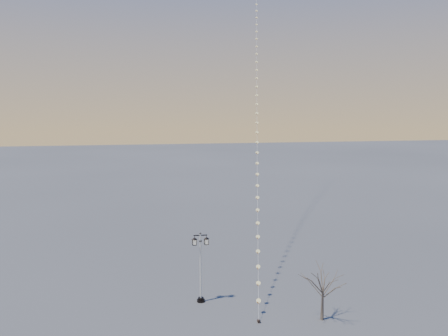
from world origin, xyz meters
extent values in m
plane|color=#4C4D4D|center=(0.00, 0.00, 0.00)|extent=(300.00, 300.00, 0.00)
cylinder|color=black|center=(-1.45, 3.25, 0.08)|extent=(0.59, 0.59, 0.17)
cylinder|color=black|center=(-1.45, 3.25, 0.24)|extent=(0.42, 0.42, 0.15)
cylinder|color=beige|center=(-1.45, 3.25, 2.79)|extent=(0.14, 0.14, 4.95)
cylinder|color=black|center=(-1.45, 3.25, 4.69)|extent=(0.21, 0.21, 0.06)
cube|color=black|center=(-1.45, 3.25, 5.11)|extent=(1.00, 0.10, 0.06)
sphere|color=black|center=(-1.45, 3.25, 5.24)|extent=(0.15, 0.15, 0.15)
pyramid|color=black|center=(-1.90, 3.27, 4.95)|extent=(0.46, 0.46, 0.15)
cube|color=beige|center=(-1.90, 3.27, 4.63)|extent=(0.27, 0.27, 0.36)
cube|color=black|center=(-1.90, 3.27, 4.43)|extent=(0.32, 0.32, 0.04)
pyramid|color=black|center=(-1.01, 3.24, 4.95)|extent=(0.46, 0.46, 0.15)
cube|color=beige|center=(-1.01, 3.24, 4.63)|extent=(0.27, 0.27, 0.36)
cube|color=black|center=(-1.01, 3.24, 4.43)|extent=(0.32, 0.32, 0.04)
cone|color=brown|center=(6.33, -1.04, 1.00)|extent=(0.24, 0.24, 2.00)
cylinder|color=black|center=(1.96, -0.68, 0.11)|extent=(0.21, 0.21, 0.21)
cylinder|color=black|center=(1.96, -0.68, 0.13)|extent=(0.03, 0.03, 0.27)
cone|color=orange|center=(8.12, 23.99, 19.70)|extent=(0.09, 0.09, 0.30)
cylinder|color=white|center=(1.96, -0.68, 0.64)|extent=(0.02, 0.02, 0.85)
camera|label=1|loc=(-5.42, -27.70, 14.34)|focal=35.24mm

